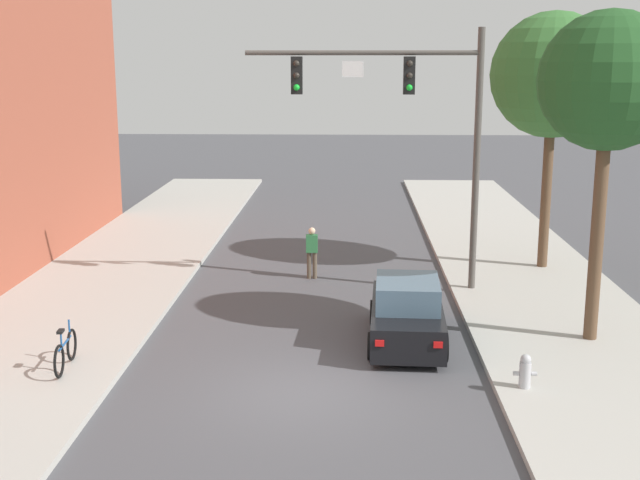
% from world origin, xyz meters
% --- Properties ---
extents(ground_plane, '(120.00, 120.00, 0.00)m').
position_xyz_m(ground_plane, '(0.00, 0.00, 0.00)').
color(ground_plane, '#4C4C51').
extents(sidewalk_right, '(5.00, 60.00, 0.15)m').
position_xyz_m(sidewalk_right, '(6.50, 0.00, 0.07)').
color(sidewalk_right, '#B2AFA8').
rests_on(sidewalk_right, ground).
extents(traffic_signal_mast, '(6.71, 0.38, 7.50)m').
position_xyz_m(traffic_signal_mast, '(2.70, 7.67, 5.35)').
color(traffic_signal_mast, '#514C47').
rests_on(traffic_signal_mast, sidewalk_right).
extents(car_lead_black, '(1.98, 4.31, 1.60)m').
position_xyz_m(car_lead_black, '(2.38, 3.22, 0.72)').
color(car_lead_black, black).
rests_on(car_lead_black, ground).
extents(pedestrian_crossing_road, '(0.36, 0.22, 1.64)m').
position_xyz_m(pedestrian_crossing_road, '(-0.20, 9.12, 0.91)').
color(pedestrian_crossing_road, brown).
rests_on(pedestrian_crossing_road, ground).
extents(bicycle_leaning, '(0.19, 1.77, 0.98)m').
position_xyz_m(bicycle_leaning, '(-5.21, 0.78, 0.54)').
color(bicycle_leaning, black).
rests_on(bicycle_leaning, sidewalk_left).
extents(fire_hydrant, '(0.48, 0.24, 0.72)m').
position_xyz_m(fire_hydrant, '(4.60, 0.07, 0.51)').
color(fire_hydrant, '#B2B2B7').
rests_on(fire_hydrant, sidewalk_right).
extents(street_tree_nearest, '(3.20, 3.20, 7.75)m').
position_xyz_m(street_tree_nearest, '(6.83, 3.23, 6.24)').
color(street_tree_nearest, brown).
rests_on(street_tree_nearest, sidewalk_right).
extents(street_tree_second, '(3.92, 3.92, 8.11)m').
position_xyz_m(street_tree_second, '(7.28, 10.38, 6.27)').
color(street_tree_second, brown).
rests_on(street_tree_second, sidewalk_right).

